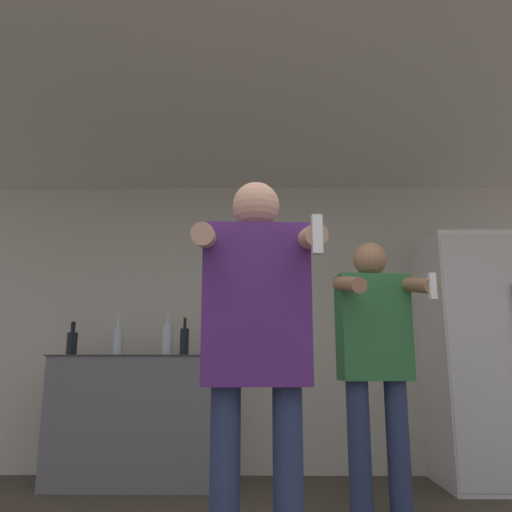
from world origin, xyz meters
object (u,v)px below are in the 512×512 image
at_px(person_woman_foreground, 256,341).
at_px(refrigerator, 471,357).
at_px(bottle_clear_vodka, 184,340).
at_px(bottle_short_whiskey, 72,342).
at_px(bottle_green_wine, 118,340).
at_px(person_man_side, 375,354).
at_px(bottle_tall_gin, 167,339).

bearing_deg(person_woman_foreground, refrigerator, 51.13).
bearing_deg(bottle_clear_vodka, bottle_short_whiskey, 180.00).
bearing_deg(bottle_short_whiskey, refrigerator, 0.83).
bearing_deg(bottle_green_wine, person_man_side, -30.03).
relative_size(refrigerator, person_man_side, 1.17).
height_order(bottle_tall_gin, bottle_clear_vodka, bottle_tall_gin).
bearing_deg(bottle_short_whiskey, person_man_side, -25.68).
xyz_separation_m(refrigerator, person_woman_foreground, (-1.71, -2.12, 0.05)).
distance_m(bottle_tall_gin, person_man_side, 1.80).
relative_size(refrigerator, bottle_tall_gin, 5.76).
height_order(bottle_short_whiskey, person_man_side, person_man_side).
relative_size(bottle_tall_gin, person_woman_foreground, 0.20).
xyz_separation_m(bottle_green_wine, person_woman_foreground, (1.15, -2.07, -0.09)).
height_order(refrigerator, person_woman_foreground, refrigerator).
height_order(bottle_green_wine, bottle_tall_gin, bottle_tall_gin).
bearing_deg(bottle_tall_gin, refrigerator, 1.10).
relative_size(bottle_short_whiskey, person_man_side, 0.16).
distance_m(bottle_tall_gin, person_woman_foreground, 2.21).
bearing_deg(bottle_green_wine, refrigerator, 0.94).
bearing_deg(person_man_side, bottle_green_wine, 149.97).
relative_size(person_woman_foreground, person_man_side, 1.01).
bearing_deg(refrigerator, person_man_side, -132.47).
height_order(bottle_tall_gin, person_woman_foreground, person_woman_foreground).
bearing_deg(bottle_green_wine, person_woman_foreground, -61.06).
bearing_deg(bottle_clear_vodka, bottle_green_wine, 180.00).
bearing_deg(person_woman_foreground, bottle_tall_gin, 109.80).
bearing_deg(bottle_short_whiskey, person_woman_foreground, -53.78).
relative_size(bottle_green_wine, person_woman_foreground, 0.19).
bearing_deg(bottle_short_whiskey, bottle_green_wine, 0.00).
xyz_separation_m(refrigerator, bottle_clear_vodka, (-2.32, -0.05, 0.14)).
relative_size(bottle_clear_vodka, person_man_side, 0.19).
distance_m(bottle_short_whiskey, person_woman_foreground, 2.57).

